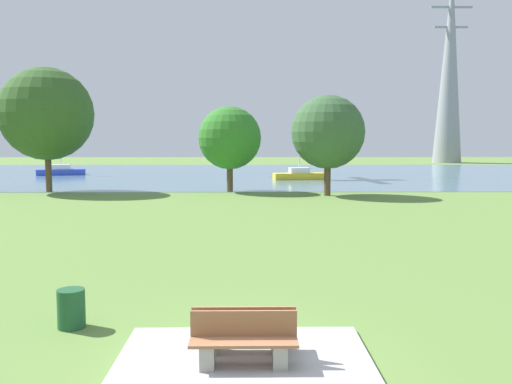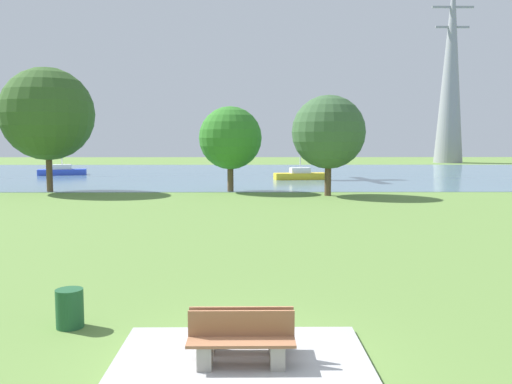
# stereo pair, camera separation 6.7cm
# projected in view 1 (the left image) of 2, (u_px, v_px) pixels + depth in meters

# --- Properties ---
(ground_plane) EXTENTS (160.00, 160.00, 0.00)m
(ground_plane) POSITION_uv_depth(u_px,v_px,m) (247.00, 206.00, 31.34)
(ground_plane) COLOR olive
(concrete_pad) EXTENTS (4.40, 3.20, 0.10)m
(concrete_pad) POSITION_uv_depth(u_px,v_px,m) (244.00, 362.00, 9.44)
(concrete_pad) COLOR #A1A1A1
(concrete_pad) RESTS_ON ground
(bench_facing_water) EXTENTS (1.80, 0.48, 0.89)m
(bench_facing_water) POSITION_uv_depth(u_px,v_px,m) (244.00, 333.00, 9.67)
(bench_facing_water) COLOR #9B9489
(bench_facing_water) RESTS_ON concrete_pad
(bench_facing_inland) EXTENTS (1.80, 0.48, 0.89)m
(bench_facing_inland) POSITION_uv_depth(u_px,v_px,m) (244.00, 344.00, 9.13)
(bench_facing_inland) COLOR #9B9489
(bench_facing_inland) RESTS_ON concrete_pad
(litter_bin) EXTENTS (0.56, 0.56, 0.80)m
(litter_bin) POSITION_uv_depth(u_px,v_px,m) (71.00, 308.00, 11.26)
(litter_bin) COLOR #1E512D
(litter_bin) RESTS_ON ground
(water_surface) EXTENTS (140.00, 40.00, 0.02)m
(water_surface) POSITION_uv_depth(u_px,v_px,m) (248.00, 174.00, 59.20)
(water_surface) COLOR slate
(water_surface) RESTS_ON ground
(sailboat_yellow) EXTENTS (4.97, 2.19, 5.77)m
(sailboat_yellow) POSITION_uv_depth(u_px,v_px,m) (299.00, 175.00, 51.24)
(sailboat_yellow) COLOR yellow
(sailboat_yellow) RESTS_ON water_surface
(sailboat_blue) EXTENTS (5.02, 2.62, 7.09)m
(sailboat_blue) POSITION_uv_depth(u_px,v_px,m) (61.00, 171.00, 57.27)
(sailboat_blue) COLOR blue
(sailboat_blue) RESTS_ON water_surface
(tree_east_far) EXTENTS (6.60, 6.60, 8.89)m
(tree_east_far) POSITION_uv_depth(u_px,v_px,m) (46.00, 114.00, 39.07)
(tree_east_far) COLOR brown
(tree_east_far) RESTS_ON ground
(tree_east_near) EXTENTS (4.52, 4.52, 6.15)m
(tree_east_near) POSITION_uv_depth(u_px,v_px,m) (230.00, 138.00, 39.41)
(tree_east_near) COLOR brown
(tree_east_near) RESTS_ON ground
(tree_mid_shore) EXTENTS (4.93, 4.93, 6.74)m
(tree_mid_shore) POSITION_uv_depth(u_px,v_px,m) (328.00, 132.00, 36.70)
(tree_mid_shore) COLOR brown
(tree_mid_shore) RESTS_ON ground
(electricity_pylon) EXTENTS (6.40, 4.40, 29.83)m
(electricity_pylon) POSITION_uv_depth(u_px,v_px,m) (450.00, 66.00, 85.06)
(electricity_pylon) COLOR gray
(electricity_pylon) RESTS_ON ground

